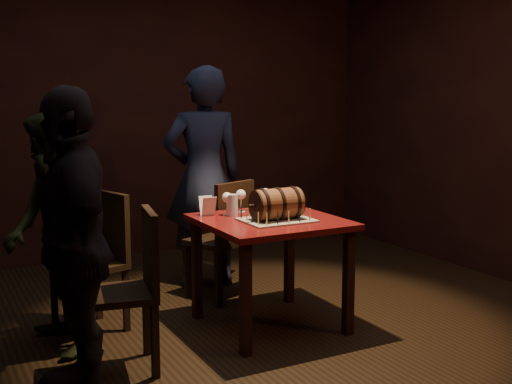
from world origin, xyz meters
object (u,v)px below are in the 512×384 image
at_px(pub_table, 270,235).
at_px(pint_of_ale, 233,206).
at_px(wine_glass_right, 265,194).
at_px(wine_glass_mid, 241,196).
at_px(wine_glass_left, 227,199).
at_px(person_left_front, 74,245).
at_px(chair_left_front, 134,281).
at_px(chair_back, 225,234).
at_px(person_back, 203,178).
at_px(person_left_rear, 55,233).
at_px(chair_left_rear, 99,253).
at_px(barrel_cake, 277,204).

relative_size(pub_table, pint_of_ale, 6.00).
xyz_separation_m(wine_glass_right, pint_of_ale, (-0.30, -0.09, -0.05)).
bearing_deg(wine_glass_mid, wine_glass_left, -153.32).
bearing_deg(wine_glass_right, person_left_front, -154.61).
relative_size(wine_glass_right, chair_left_front, 0.17).
bearing_deg(person_left_front, chair_left_front, 120.55).
xyz_separation_m(chair_back, person_back, (0.01, 0.43, 0.38)).
distance_m(pint_of_ale, person_left_rear, 1.19).
bearing_deg(chair_left_rear, chair_left_front, -88.99).
distance_m(pint_of_ale, chair_left_rear, 0.96).
height_order(wine_glass_right, person_left_front, person_left_front).
distance_m(barrel_cake, chair_left_rear, 1.24).
distance_m(wine_glass_left, chair_left_front, 1.02).
bearing_deg(person_back, wine_glass_mid, 97.03).
relative_size(wine_glass_left, wine_glass_right, 1.00).
relative_size(pint_of_ale, person_back, 0.08).
height_order(barrel_cake, chair_back, barrel_cake).
bearing_deg(wine_glass_left, chair_left_rear, 163.55).
xyz_separation_m(barrel_cake, pint_of_ale, (-0.18, 0.30, -0.04)).
height_order(chair_back, person_left_front, person_left_front).
bearing_deg(chair_left_front, wine_glass_right, 24.90).
bearing_deg(chair_back, wine_glass_left, -113.33).
xyz_separation_m(wine_glass_left, wine_glass_mid, (0.14, 0.07, -0.00)).
xyz_separation_m(chair_left_front, person_back, (1.01, 1.33, 0.38)).
relative_size(barrel_cake, wine_glass_mid, 2.34).
bearing_deg(chair_left_rear, chair_back, 9.13).
xyz_separation_m(wine_glass_mid, person_left_front, (-1.33, -0.74, -0.05)).
distance_m(wine_glass_mid, pint_of_ale, 0.17).
height_order(barrel_cake, wine_glass_left, barrel_cake).
height_order(barrel_cake, person_back, person_back).
bearing_deg(wine_glass_left, person_left_rear, -178.88).
bearing_deg(chair_left_rear, wine_glass_right, -9.77).
distance_m(barrel_cake, wine_glass_right, 0.40).
bearing_deg(wine_glass_left, pint_of_ale, -60.11).
bearing_deg(person_back, pint_of_ale, 89.81).
relative_size(chair_left_rear, person_left_rear, 0.62).
bearing_deg(person_left_rear, chair_back, 103.79).
bearing_deg(barrel_cake, person_left_front, -166.45).
xyz_separation_m(person_back, person_left_front, (-1.37, -1.51, -0.09)).
height_order(wine_glass_right, chair_left_front, chair_left_front).
relative_size(wine_glass_mid, person_left_front, 0.10).
bearing_deg(pint_of_ale, wine_glass_mid, 43.41).
xyz_separation_m(pint_of_ale, person_left_front, (-1.21, -0.63, -0.01)).
bearing_deg(wine_glass_right, barrel_cake, -107.68).
bearing_deg(chair_left_rear, pint_of_ale, -18.51).
xyz_separation_m(barrel_cake, chair_left_front, (-1.03, -0.15, -0.34)).
distance_m(barrel_cake, chair_left_front, 1.09).
relative_size(wine_glass_mid, chair_left_front, 0.17).
distance_m(wine_glass_right, chair_left_front, 1.31).
bearing_deg(chair_left_rear, person_left_rear, -140.39).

